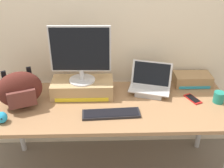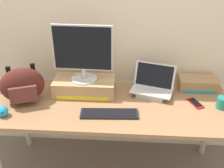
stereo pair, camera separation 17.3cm
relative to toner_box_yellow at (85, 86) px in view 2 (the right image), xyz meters
The scene contains 11 objects.
back_wall 0.63m from the toner_box_yellow, 52.12° to the left, with size 7.00×0.10×2.60m, color beige.
desk 0.32m from the toner_box_yellow, 32.58° to the right, with size 1.89×0.73×0.74m.
toner_box_yellow is the anchor object (origin of this frame).
desktop_monitor 0.30m from the toner_box_yellow, 92.23° to the right, with size 0.48×0.21×0.46m.
open_laptop 0.57m from the toner_box_yellow, ahead, with size 0.38×0.30×0.25m.
external_keyboard 0.39m from the toner_box_yellow, 52.97° to the right, with size 0.44×0.14×0.02m.
messenger_backpack 0.49m from the toner_box_yellow, 161.78° to the right, with size 0.38×0.30×0.29m.
coffee_mug 1.11m from the toner_box_yellow, ahead, with size 0.13×0.08×0.09m.
cell_phone 0.91m from the toner_box_yellow, ahead, with size 0.12×0.17×0.01m.
plush_toy 0.67m from the toner_box_yellow, 146.07° to the right, with size 0.08×0.08×0.08m.
toner_box_cyan 0.98m from the toner_box_yellow, ahead, with size 0.32×0.18×0.10m.
Camera 2 is at (0.12, -1.80, 1.93)m, focal length 43.46 mm.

